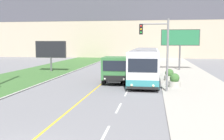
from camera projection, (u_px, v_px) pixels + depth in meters
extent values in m
cube|color=silver|center=(105.00, 135.00, 11.18)|extent=(0.12, 2.40, 0.01)
cube|color=silver|center=(119.00, 108.00, 15.69)|extent=(0.12, 2.40, 0.01)
cube|color=silver|center=(126.00, 93.00, 20.21)|extent=(0.12, 2.40, 0.01)
cube|color=silver|center=(131.00, 83.00, 24.73)|extent=(0.12, 2.40, 0.01)
cube|color=silver|center=(135.00, 77.00, 29.24)|extent=(0.12, 2.40, 0.01)
cube|color=silver|center=(137.00, 72.00, 33.76)|extent=(0.12, 2.40, 0.01)
cube|color=#BCAD93|center=(135.00, 6.00, 64.45)|extent=(80.00, 8.00, 25.16)
cube|color=#4C4C56|center=(133.00, 1.00, 60.43)|extent=(80.00, 0.04, 8.81)
cube|color=silver|center=(144.00, 67.00, 22.98)|extent=(2.56, 5.79, 2.85)
cube|color=teal|center=(144.00, 79.00, 23.10)|extent=(2.58, 5.81, 0.70)
cube|color=black|center=(144.00, 62.00, 22.93)|extent=(2.59, 5.33, 1.00)
cube|color=gray|center=(144.00, 51.00, 22.82)|extent=(2.18, 5.21, 0.08)
cube|color=silver|center=(146.00, 61.00, 29.55)|extent=(2.56, 5.79, 2.85)
cube|color=teal|center=(146.00, 71.00, 29.67)|extent=(2.58, 5.81, 0.70)
cube|color=black|center=(146.00, 58.00, 29.50)|extent=(2.59, 5.33, 1.00)
cube|color=gray|center=(146.00, 49.00, 29.39)|extent=(2.18, 5.21, 0.08)
cube|color=#474747|center=(145.00, 64.00, 26.26)|extent=(2.36, 0.90, 2.62)
cube|color=black|center=(143.00, 65.00, 20.07)|extent=(2.26, 0.04, 1.05)
cube|color=black|center=(142.00, 88.00, 20.25)|extent=(2.51, 0.06, 0.20)
sphere|color=#F4EAB2|center=(132.00, 85.00, 20.35)|extent=(0.20, 0.20, 0.20)
sphere|color=#F4EAB2|center=(153.00, 86.00, 20.09)|extent=(0.20, 0.20, 0.20)
cube|color=white|center=(143.00, 55.00, 19.98)|extent=(1.41, 0.04, 0.28)
cylinder|color=black|center=(128.00, 83.00, 21.71)|extent=(0.28, 1.00, 1.00)
cylinder|color=black|center=(158.00, 84.00, 21.33)|extent=(0.28, 1.00, 1.00)
cylinder|color=black|center=(132.00, 78.00, 25.12)|extent=(0.28, 1.00, 1.00)
cylinder|color=black|center=(157.00, 78.00, 24.74)|extent=(0.28, 1.00, 1.00)
cylinder|color=black|center=(136.00, 71.00, 30.44)|extent=(0.28, 1.00, 1.00)
cylinder|color=black|center=(157.00, 72.00, 30.06)|extent=(0.28, 1.00, 1.00)
cube|color=black|center=(119.00, 77.00, 26.08)|extent=(1.09, 6.46, 0.20)
cube|color=#38753D|center=(116.00, 68.00, 24.03)|extent=(2.43, 2.52, 2.00)
cube|color=black|center=(114.00, 66.00, 22.74)|extent=(2.06, 0.04, 0.90)
cube|color=black|center=(114.00, 78.00, 22.85)|extent=(1.94, 0.06, 0.44)
sphere|color=silver|center=(105.00, 79.00, 22.98)|extent=(0.18, 0.18, 0.18)
sphere|color=silver|center=(124.00, 79.00, 22.71)|extent=(0.18, 0.18, 0.18)
cube|color=#994C19|center=(121.00, 74.00, 27.42)|extent=(2.30, 3.69, 0.12)
cube|color=#994C19|center=(111.00, 68.00, 27.52)|extent=(0.12, 3.69, 1.36)
cube|color=#994C19|center=(131.00, 68.00, 27.19)|extent=(0.12, 3.69, 1.36)
cube|color=#994C19|center=(119.00, 69.00, 25.60)|extent=(2.30, 0.12, 1.36)
cube|color=#994C19|center=(123.00, 66.00, 29.11)|extent=(2.30, 0.12, 1.36)
cube|color=#994C19|center=(119.00, 61.00, 25.51)|extent=(2.30, 0.12, 0.24)
cylinder|color=black|center=(104.00, 79.00, 24.06)|extent=(0.30, 1.04, 1.04)
cylinder|color=black|center=(128.00, 80.00, 23.72)|extent=(0.30, 1.04, 1.04)
cylinder|color=black|center=(111.00, 74.00, 27.79)|extent=(0.30, 1.04, 1.04)
cylinder|color=black|center=(132.00, 74.00, 27.44)|extent=(0.30, 1.04, 1.04)
cylinder|color=slate|center=(167.00, 56.00, 20.21)|extent=(0.16, 0.16, 5.70)
cylinder|color=slate|center=(154.00, 24.00, 20.11)|extent=(2.20, 0.10, 0.10)
cube|color=black|center=(141.00, 29.00, 20.31)|extent=(0.28, 0.24, 0.80)
sphere|color=red|center=(141.00, 26.00, 20.15)|extent=(0.14, 0.14, 0.14)
sphere|color=orange|center=(141.00, 29.00, 20.18)|extent=(0.14, 0.14, 0.14)
sphere|color=green|center=(141.00, 32.00, 20.20)|extent=(0.14, 0.14, 0.14)
cylinder|color=#59595B|center=(180.00, 58.00, 35.85)|extent=(0.24, 0.24, 3.46)
cube|color=#333333|center=(180.00, 37.00, 35.55)|extent=(5.14, 0.20, 2.19)
cube|color=#287547|center=(180.00, 37.00, 35.44)|extent=(4.98, 0.02, 2.03)
cylinder|color=#59595B|center=(51.00, 64.00, 34.67)|extent=(0.24, 0.24, 1.88)
cube|color=#333333|center=(51.00, 49.00, 34.46)|extent=(4.17, 0.20, 2.22)
cube|color=black|center=(50.00, 49.00, 34.35)|extent=(4.01, 0.02, 2.06)
cylinder|color=#B7B2A8|center=(174.00, 84.00, 22.37)|extent=(1.02, 1.02, 0.49)
sphere|color=#3D6B33|center=(175.00, 78.00, 22.31)|extent=(0.82, 0.82, 0.82)
cylinder|color=#B7B2A8|center=(169.00, 78.00, 26.18)|extent=(1.03, 1.03, 0.46)
sphere|color=#3D6B33|center=(169.00, 73.00, 26.12)|extent=(0.82, 0.82, 0.82)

